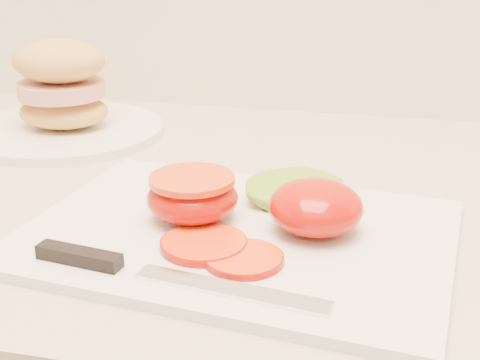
# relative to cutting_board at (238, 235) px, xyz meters

# --- Properties ---
(cutting_board) EXTENTS (0.41, 0.32, 0.01)m
(cutting_board) POSITION_rel_cutting_board_xyz_m (0.00, 0.00, 0.00)
(cutting_board) COLOR silver
(cutting_board) RESTS_ON counter
(tomato_half_dome) EXTENTS (0.09, 0.09, 0.05)m
(tomato_half_dome) POSITION_rel_cutting_board_xyz_m (0.07, 0.01, 0.03)
(tomato_half_dome) COLOR #B10F00
(tomato_half_dome) RESTS_ON cutting_board
(tomato_half_cut) EXTENTS (0.09, 0.09, 0.04)m
(tomato_half_cut) POSITION_rel_cutting_board_xyz_m (-0.05, 0.01, 0.03)
(tomato_half_cut) COLOR #B10F00
(tomato_half_cut) RESTS_ON cutting_board
(tomato_slice_0) EXTENTS (0.07, 0.07, 0.01)m
(tomato_slice_0) POSITION_rel_cutting_board_xyz_m (-0.02, -0.04, 0.01)
(tomato_slice_0) COLOR #E54811
(tomato_slice_0) RESTS_ON cutting_board
(tomato_slice_1) EXTENTS (0.06, 0.06, 0.01)m
(tomato_slice_1) POSITION_rel_cutting_board_xyz_m (0.02, -0.06, 0.01)
(tomato_slice_1) COLOR #E54811
(tomato_slice_1) RESTS_ON cutting_board
(lettuce_leaf_0) EXTENTS (0.13, 0.12, 0.02)m
(lettuce_leaf_0) POSITION_rel_cutting_board_xyz_m (0.04, 0.08, 0.02)
(lettuce_leaf_0) COLOR #6DAB2D
(lettuce_leaf_0) RESTS_ON cutting_board
(knife) EXTENTS (0.25, 0.05, 0.01)m
(knife) POSITION_rel_cutting_board_xyz_m (-0.06, -0.10, 0.01)
(knife) COLOR silver
(knife) RESTS_ON cutting_board
(sandwich_plate) EXTENTS (0.26, 0.26, 0.13)m
(sandwich_plate) POSITION_rel_cutting_board_xyz_m (-0.30, 0.26, 0.04)
(sandwich_plate) COLOR white
(sandwich_plate) RESTS_ON counter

